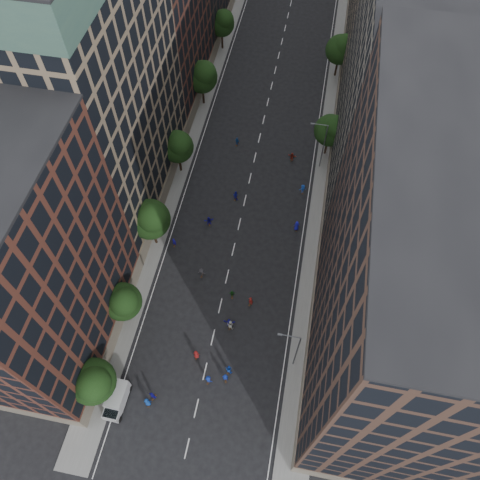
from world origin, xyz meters
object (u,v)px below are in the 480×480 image
Objects in this scene: streetlamp_far at (323,144)px; skater_1 at (225,377)px; cargo_van at (116,400)px; skater_2 at (229,369)px; streetlamp_near at (295,350)px; skater_0 at (147,402)px.

skater_1 is at bearing -101.82° from streetlamp_far.
streetlamp_far is 46.15m from cargo_van.
cargo_van is at bearing 43.79° from skater_2.
skater_0 is (-16.08, -8.09, -4.28)m from streetlamp_near.
skater_2 is at bearing 28.13° from cargo_van.
streetlamp_near is 33.00m from streetlamp_far.
cargo_van reaches higher than skater_2.
skater_0 reaches higher than skater_2.
streetlamp_near is at bearing 25.04° from cargo_van.
streetlamp_near is 4.79× the size of skater_1.
streetlamp_near reaches higher than skater_0.
skater_0 is (-16.08, -41.09, -4.28)m from streetlamp_far.
skater_1 is at bearing -166.10° from skater_0.
streetlamp_far is at bearing -117.52° from skater_1.
streetlamp_far is 4.79× the size of skater_1.
streetlamp_near is 5.07× the size of skater_0.
skater_1 is at bearing 96.28° from skater_2.
streetlamp_near is 1.99× the size of cargo_van.
cargo_van is at bearing 7.06° from skater_1.
streetlamp_near reaches higher than cargo_van.
skater_0 is at bearing -153.31° from streetlamp_near.
cargo_van is (-19.67, -8.57, -3.91)m from streetlamp_near.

